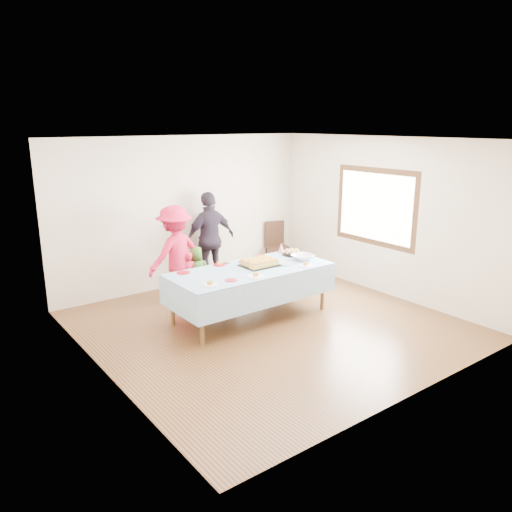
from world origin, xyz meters
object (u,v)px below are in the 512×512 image
at_px(party_table, 251,272).
at_px(dining_chair, 276,243).
at_px(birthday_cake, 260,263).
at_px(adult_left, 175,254).

distance_m(party_table, dining_chair, 2.74).
relative_size(birthday_cake, adult_left, 0.34).
distance_m(birthday_cake, dining_chair, 2.57).
distance_m(dining_chair, adult_left, 2.60).
height_order(party_table, dining_chair, dining_chair).
bearing_deg(party_table, dining_chair, 42.69).
height_order(party_table, adult_left, adult_left).
bearing_deg(adult_left, birthday_cake, 106.66).
xyz_separation_m(birthday_cake, adult_left, (-0.75, 1.34, -0.02)).
bearing_deg(dining_chair, adult_left, -153.03).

